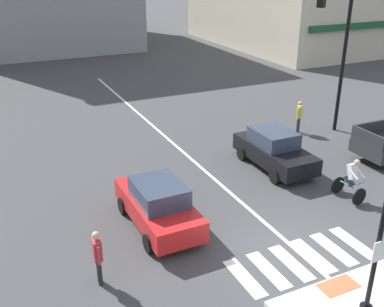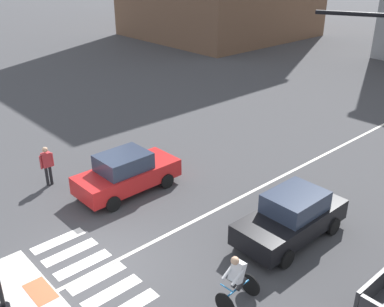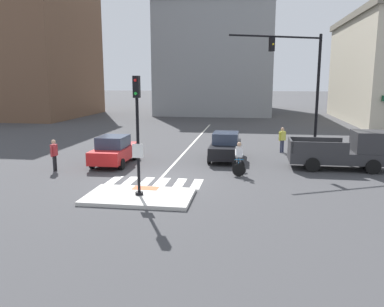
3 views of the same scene
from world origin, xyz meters
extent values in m
plane|color=#3D3D3F|center=(0.00, 0.00, 0.00)|extent=(300.00, 300.00, 0.00)
cube|color=#DB5B38|center=(0.00, -1.73, 0.15)|extent=(1.10, 0.60, 0.01)
cylinder|color=black|center=(0.00, -2.72, 2.16)|extent=(0.12, 0.12, 3.78)
cube|color=white|center=(0.00, -2.79, 1.97)|extent=(0.44, 0.03, 0.56)
cube|color=silver|center=(-2.01, -0.20, 0.00)|extent=(0.44, 1.80, 0.01)
cube|color=silver|center=(-1.21, -0.20, 0.00)|extent=(0.44, 1.80, 0.01)
cube|color=silver|center=(-0.40, -0.20, 0.00)|extent=(0.44, 1.80, 0.01)
cube|color=silver|center=(0.40, -0.20, 0.00)|extent=(0.44, 1.80, 0.01)
cube|color=silver|center=(1.21, -0.20, 0.00)|extent=(0.44, 1.80, 0.01)
cube|color=silver|center=(2.01, -0.20, 0.00)|extent=(0.44, 1.80, 0.01)
cube|color=silver|center=(0.13, 10.00, 0.00)|extent=(0.14, 28.00, 0.01)
cylinder|color=black|center=(8.50, 8.03, 3.74)|extent=(0.18, 0.18, 7.48)
cube|color=#194C2D|center=(23.57, 19.84, 3.10)|extent=(15.16, 0.30, 0.50)
cube|color=red|center=(-3.20, 3.42, 0.65)|extent=(1.74, 4.12, 0.70)
cube|color=#2D384C|center=(-3.19, 3.27, 1.32)|extent=(1.50, 1.92, 0.64)
cylinder|color=black|center=(-4.04, 4.68, 0.30)|extent=(0.19, 0.60, 0.60)
cylinder|color=black|center=(-2.38, 4.70, 0.30)|extent=(0.19, 0.60, 0.60)
cylinder|color=black|center=(-4.02, 2.14, 0.30)|extent=(0.19, 0.60, 0.60)
cylinder|color=black|center=(-2.35, 2.16, 0.30)|extent=(0.19, 0.60, 0.60)
cube|color=black|center=(2.96, 5.57, 0.65)|extent=(1.72, 4.11, 0.70)
cube|color=#2D384C|center=(2.96, 5.72, 1.32)|extent=(1.49, 1.91, 0.64)
cylinder|color=black|center=(3.79, 4.29, 0.30)|extent=(0.18, 0.60, 0.60)
cylinder|color=black|center=(2.12, 4.30, 0.30)|extent=(0.18, 0.60, 0.60)
cylinder|color=black|center=(3.80, 6.83, 0.30)|extent=(0.18, 0.60, 0.60)
cylinder|color=black|center=(2.13, 6.84, 0.30)|extent=(0.18, 0.60, 0.60)
cube|color=#2D2D30|center=(8.06, 4.89, 1.28)|extent=(2.81, 0.15, 0.60)
cube|color=#2D2D30|center=(6.57, 4.02, 1.28)|extent=(0.12, 1.80, 0.60)
cylinder|color=black|center=(7.67, 4.92, 0.38)|extent=(0.76, 0.25, 0.76)
cylinder|color=black|center=(3.89, 1.55, 0.33)|extent=(0.66, 0.08, 0.66)
cylinder|color=black|center=(3.83, 2.60, 0.33)|extent=(0.66, 0.08, 0.66)
cylinder|color=#2370AD|center=(3.86, 2.08, 0.55)|extent=(0.10, 0.89, 0.05)
cylinder|color=#2370AD|center=(3.85, 2.26, 0.73)|extent=(0.04, 0.04, 0.30)
cylinder|color=#2370AD|center=(3.89, 1.60, 0.85)|extent=(0.44, 0.06, 0.04)
cylinder|color=black|center=(3.94, 2.10, 0.73)|extent=(0.14, 0.40, 0.33)
cylinder|color=black|center=(3.78, 2.09, 0.73)|extent=(0.14, 0.40, 0.33)
cube|color=silver|center=(3.87, 2.00, 1.16)|extent=(0.36, 0.40, 0.60)
sphere|color=tan|center=(3.87, 1.88, 1.57)|extent=(0.22, 0.22, 0.22)
cylinder|color=silver|center=(4.03, 1.83, 1.16)|extent=(0.10, 0.46, 0.31)
cylinder|color=silver|center=(3.72, 1.81, 1.16)|extent=(0.10, 0.46, 0.31)
cylinder|color=black|center=(-5.75, 1.25, 0.41)|extent=(0.12, 0.12, 0.82)
cylinder|color=black|center=(-5.74, 1.41, 0.41)|extent=(0.12, 0.12, 0.82)
cube|color=#B73338|center=(-5.74, 1.33, 1.12)|extent=(0.25, 0.38, 0.60)
cylinder|color=#B73338|center=(-5.76, 1.10, 1.07)|extent=(0.09, 0.09, 0.56)
cylinder|color=#B73338|center=(-5.72, 1.56, 1.07)|extent=(0.09, 0.09, 0.56)
sphere|color=tan|center=(-5.74, 1.33, 1.56)|extent=(0.22, 0.22, 0.22)
cylinder|color=#2D334C|center=(6.57, 8.56, 0.41)|extent=(0.12, 0.12, 0.82)
cylinder|color=#2D334C|center=(6.44, 8.47, 0.41)|extent=(0.12, 0.12, 0.82)
cube|color=#DBD64C|center=(6.50, 8.52, 1.12)|extent=(0.42, 0.38, 0.60)
cylinder|color=#DBD64C|center=(6.70, 8.64, 1.07)|extent=(0.09, 0.09, 0.56)
cylinder|color=#DBD64C|center=(6.31, 8.39, 1.07)|extent=(0.09, 0.09, 0.56)
sphere|color=tan|center=(6.50, 8.52, 1.56)|extent=(0.22, 0.22, 0.22)
camera|label=1|loc=(-7.78, -8.90, 8.32)|focal=42.47mm
camera|label=2|loc=(9.80, -4.94, 8.76)|focal=41.44mm
camera|label=3|loc=(4.36, -17.56, 4.75)|focal=36.69mm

